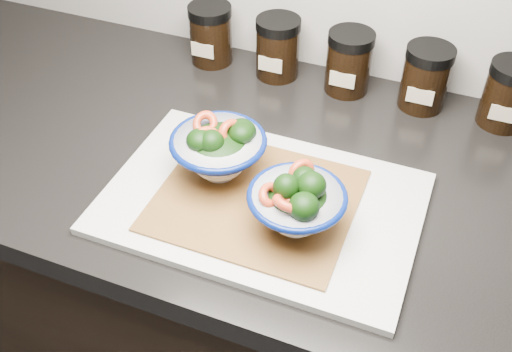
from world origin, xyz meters
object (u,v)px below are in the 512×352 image
at_px(spice_jar_a, 211,34).
at_px(bowl_left, 219,149).
at_px(spice_jar_e, 508,94).
at_px(spice_jar_c, 349,62).
at_px(cutting_board, 262,203).
at_px(spice_jar_b, 278,48).
at_px(bowl_right, 297,204).
at_px(spice_jar_d, 426,77).

bearing_deg(spice_jar_a, bowl_left, -63.05).
bearing_deg(spice_jar_e, spice_jar_c, 180.00).
distance_m(spice_jar_a, spice_jar_c, 0.27).
height_order(cutting_board, spice_jar_b, spice_jar_b).
distance_m(bowl_right, spice_jar_d, 0.39).
relative_size(spice_jar_d, spice_jar_e, 1.00).
relative_size(spice_jar_b, spice_jar_d, 1.00).
xyz_separation_m(spice_jar_c, spice_jar_e, (0.27, 0.00, 0.00)).
distance_m(cutting_board, spice_jar_d, 0.38).
relative_size(bowl_left, spice_jar_e, 1.27).
distance_m(cutting_board, spice_jar_a, 0.42).
relative_size(cutting_board, spice_jar_d, 3.98).
distance_m(bowl_right, spice_jar_e, 0.44).
distance_m(cutting_board, spice_jar_c, 0.34).
height_order(bowl_right, spice_jar_c, same).
xyz_separation_m(bowl_right, spice_jar_e, (0.24, 0.37, -0.00)).
bearing_deg(spice_jar_d, spice_jar_c, 180.00).
relative_size(bowl_right, spice_jar_c, 1.19).
height_order(spice_jar_b, spice_jar_e, same).
xyz_separation_m(spice_jar_a, spice_jar_e, (0.54, 0.00, 0.00)).
xyz_separation_m(bowl_right, spice_jar_c, (-0.03, 0.37, -0.00)).
distance_m(bowl_left, spice_jar_e, 0.49).
height_order(cutting_board, bowl_right, bowl_right).
bearing_deg(spice_jar_e, bowl_right, -122.72).
relative_size(bowl_right, spice_jar_a, 1.19).
bearing_deg(spice_jar_c, cutting_board, -95.55).
bearing_deg(spice_jar_d, bowl_right, -105.64).
relative_size(spice_jar_c, spice_jar_d, 1.00).
height_order(bowl_left, spice_jar_b, same).
relative_size(bowl_left, spice_jar_b, 1.27).
distance_m(spice_jar_a, spice_jar_e, 0.54).
distance_m(bowl_right, spice_jar_b, 0.41).
bearing_deg(bowl_right, spice_jar_a, 128.72).
bearing_deg(spice_jar_e, bowl_left, -140.90).
relative_size(cutting_board, bowl_left, 3.15).
bearing_deg(spice_jar_c, spice_jar_d, 0.00).
bearing_deg(cutting_board, spice_jar_a, 124.88).
xyz_separation_m(cutting_board, bowl_left, (-0.08, 0.03, 0.05)).
bearing_deg(spice_jar_a, bowl_right, -51.28).
distance_m(bowl_left, spice_jar_a, 0.35).
xyz_separation_m(bowl_left, bowl_right, (0.14, -0.06, -0.00)).
height_order(bowl_right, spice_jar_b, same).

